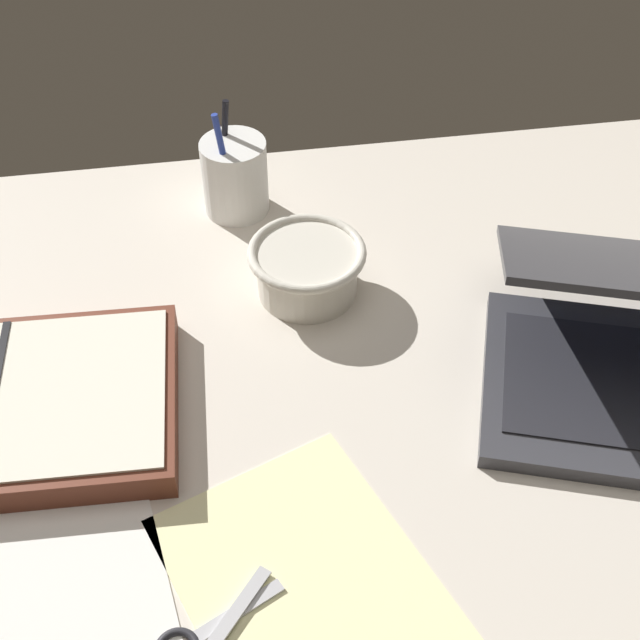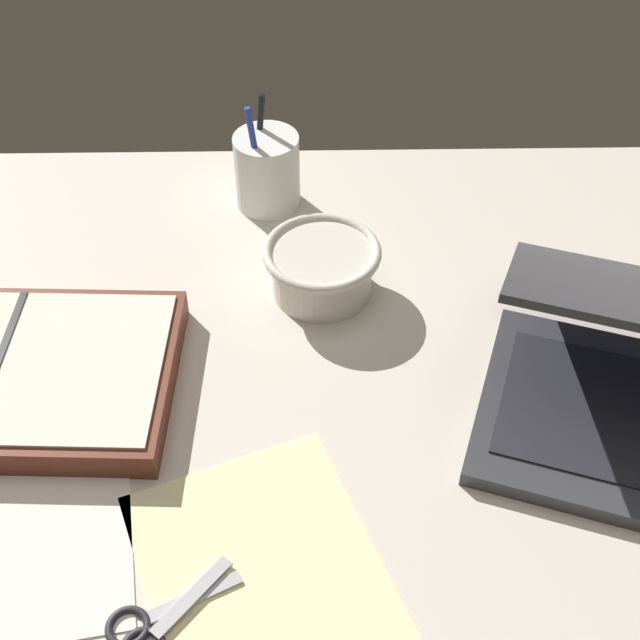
# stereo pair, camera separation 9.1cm
# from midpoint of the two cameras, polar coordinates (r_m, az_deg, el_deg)

# --- Properties ---
(desk_top) EXTENTS (1.40, 1.00, 0.02)m
(desk_top) POSITION_cam_midpoint_polar(r_m,az_deg,el_deg) (0.91, -2.25, -7.78)
(desk_top) COLOR beige
(desk_top) RESTS_ON ground
(bowl) EXTENTS (0.14, 0.14, 0.06)m
(bowl) POSITION_cam_midpoint_polar(r_m,az_deg,el_deg) (1.02, -3.39, 3.23)
(bowl) COLOR silver
(bowl) RESTS_ON desk_top
(pen_cup) EXTENTS (0.08, 0.08, 0.15)m
(pen_cup) POSITION_cam_midpoint_polar(r_m,az_deg,el_deg) (1.14, -7.78, 9.01)
(pen_cup) COLOR white
(pen_cup) RESTS_ON desk_top
(paper_sheet_front) EXTENTS (0.28, 0.32, 0.00)m
(paper_sheet_front) POSITION_cam_midpoint_polar(r_m,az_deg,el_deg) (0.81, -4.12, -16.77)
(paper_sheet_front) COLOR #F4EFB2
(paper_sheet_front) RESTS_ON desk_top
(paper_sheet_beside_planner) EXTENTS (0.22, 0.26, 0.00)m
(paper_sheet_beside_planner) POSITION_cam_midpoint_polar(r_m,az_deg,el_deg) (0.86, -19.43, -14.55)
(paper_sheet_beside_planner) COLOR white
(paper_sheet_beside_planner) RESTS_ON desk_top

